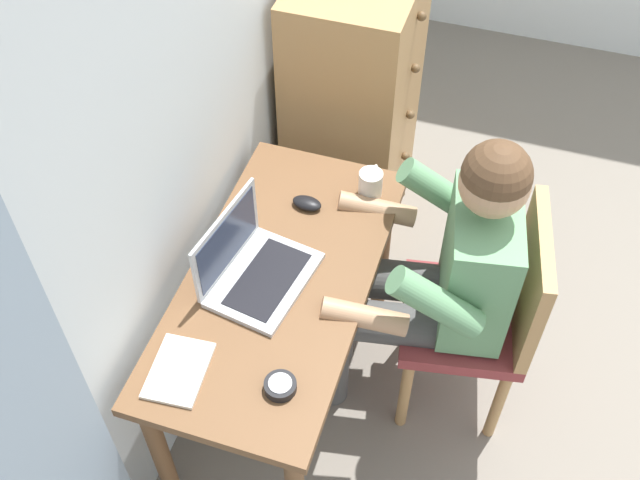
{
  "coord_description": "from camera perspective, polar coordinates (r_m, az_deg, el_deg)",
  "views": [
    {
      "loc": [
        -1.76,
        1.3,
        2.55
      ],
      "look_at": [
        -0.34,
        1.75,
        0.81
      ],
      "focal_mm": 42.62,
      "sensor_mm": 36.0,
      "label": 1
    }
  ],
  "objects": [
    {
      "name": "wall_back",
      "position": [
        2.37,
        -8.09,
        15.45
      ],
      "size": [
        4.8,
        0.05,
        2.5
      ],
      "primitive_type": "cube",
      "color": "silver",
      "rests_on": "ground_plane"
    },
    {
      "name": "curtain_panel",
      "position": [
        1.75,
        -22.6,
        -14.3
      ],
      "size": [
        0.5,
        0.03,
        2.16
      ],
      "primitive_type": "cube",
      "color": "#8EA3B7",
      "rests_on": "ground_plane"
    },
    {
      "name": "desk",
      "position": [
        2.42,
        -2.98,
        -4.54
      ],
      "size": [
        1.12,
        0.55,
        0.71
      ],
      "color": "brown",
      "rests_on": "ground_plane"
    },
    {
      "name": "dresser",
      "position": [
        3.16,
        2.52,
        10.23
      ],
      "size": [
        0.58,
        0.48,
        1.13
      ],
      "color": "tan",
      "rests_on": "ground_plane"
    },
    {
      "name": "chair",
      "position": [
        2.57,
        12.32,
        -5.18
      ],
      "size": [
        0.48,
        0.47,
        0.89
      ],
      "color": "brown",
      "rests_on": "ground_plane"
    },
    {
      "name": "person_seated",
      "position": [
        2.41,
        8.7,
        -2.19
      ],
      "size": [
        0.6,
        0.63,
        1.21
      ],
      "color": "#4C4C4C",
      "rests_on": "ground_plane"
    },
    {
      "name": "laptop",
      "position": [
        2.3,
        -5.15,
        -1.95
      ],
      "size": [
        0.38,
        0.3,
        0.24
      ],
      "color": "#B7BABF",
      "rests_on": "desk"
    },
    {
      "name": "computer_mouse",
      "position": [
        2.51,
        -0.99,
        2.79
      ],
      "size": [
        0.07,
        0.1,
        0.03
      ],
      "primitive_type": "ellipsoid",
      "rotation": [
        0.0,
        0.0,
        -0.09
      ],
      "color": "black",
      "rests_on": "desk"
    },
    {
      "name": "desk_clock",
      "position": [
        2.1,
        -3.0,
        -10.88
      ],
      "size": [
        0.09,
        0.09,
        0.03
      ],
      "color": "black",
      "rests_on": "desk"
    },
    {
      "name": "notebook_pad",
      "position": [
        2.17,
        -10.56,
        -9.59
      ],
      "size": [
        0.22,
        0.17,
        0.01
      ],
      "primitive_type": "cube",
      "rotation": [
        0.0,
        0.0,
        0.08
      ],
      "color": "silver",
      "rests_on": "desk"
    },
    {
      "name": "coffee_mug",
      "position": [
        2.54,
        3.83,
        4.28
      ],
      "size": [
        0.12,
        0.08,
        0.09
      ],
      "color": "silver",
      "rests_on": "desk"
    }
  ]
}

